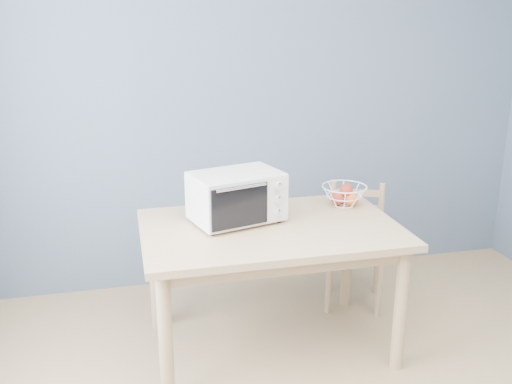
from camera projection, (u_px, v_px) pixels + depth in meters
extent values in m
cube|color=slate|center=(258.00, 99.00, 3.89)|extent=(4.00, 0.01, 2.60)
cube|color=tan|center=(270.00, 229.00, 3.12)|extent=(1.40, 0.90, 0.04)
cylinder|color=tan|center=(166.00, 339.00, 2.75)|extent=(0.07, 0.07, 0.71)
cylinder|color=tan|center=(400.00, 310.00, 3.03)|extent=(0.07, 0.07, 0.71)
cylinder|color=tan|center=(155.00, 274.00, 3.44)|extent=(0.07, 0.07, 0.71)
cylinder|color=tan|center=(347.00, 255.00, 3.71)|extent=(0.07, 0.07, 0.71)
cube|color=white|center=(236.00, 196.00, 3.14)|extent=(0.55, 0.44, 0.27)
cube|color=black|center=(226.00, 198.00, 3.11)|extent=(0.37, 0.35, 0.21)
cube|color=black|center=(240.00, 207.00, 2.97)|extent=(0.32, 0.10, 0.22)
cylinder|color=silver|center=(241.00, 188.00, 2.92)|extent=(0.28, 0.09, 0.01)
cube|color=white|center=(278.00, 199.00, 3.08)|extent=(0.13, 0.04, 0.25)
cylinder|color=black|center=(213.00, 234.00, 2.98)|extent=(0.03, 0.03, 0.02)
cylinder|color=black|center=(279.00, 221.00, 3.17)|extent=(0.03, 0.03, 0.02)
cylinder|color=black|center=(194.00, 219.00, 3.19)|extent=(0.03, 0.03, 0.02)
cylinder|color=black|center=(258.00, 208.00, 3.38)|extent=(0.03, 0.03, 0.02)
cylinder|color=silver|center=(279.00, 186.00, 3.05)|extent=(0.05, 0.03, 0.05)
cylinder|color=silver|center=(279.00, 200.00, 3.07)|extent=(0.05, 0.03, 0.05)
cylinder|color=silver|center=(279.00, 213.00, 3.10)|extent=(0.05, 0.03, 0.05)
torus|color=white|center=(345.00, 187.00, 3.40)|extent=(0.35, 0.35, 0.01)
torus|color=white|center=(344.00, 196.00, 3.42)|extent=(0.27, 0.27, 0.01)
torus|color=white|center=(344.00, 205.00, 3.43)|extent=(0.16, 0.16, 0.01)
sphere|color=#B0171C|center=(338.00, 198.00, 3.42)|extent=(0.08, 0.08, 0.08)
sphere|color=orange|center=(352.00, 199.00, 3.41)|extent=(0.08, 0.08, 0.08)
sphere|color=tan|center=(341.00, 196.00, 3.47)|extent=(0.08, 0.08, 0.08)
sphere|color=#B0171C|center=(346.00, 190.00, 3.40)|extent=(0.08, 0.08, 0.08)
cube|color=tan|center=(355.00, 246.00, 3.72)|extent=(0.48, 0.48, 0.03)
cylinder|color=tan|center=(329.00, 284.00, 3.66)|extent=(0.04, 0.04, 0.40)
cylinder|color=tan|center=(379.00, 288.00, 3.61)|extent=(0.04, 0.04, 0.40)
cylinder|color=tan|center=(330.00, 264.00, 3.96)|extent=(0.04, 0.04, 0.40)
cylinder|color=tan|center=(377.00, 267.00, 3.91)|extent=(0.04, 0.04, 0.40)
cylinder|color=tan|center=(333.00, 210.00, 3.84)|extent=(0.04, 0.04, 0.40)
cylinder|color=tan|center=(381.00, 212.00, 3.79)|extent=(0.04, 0.04, 0.40)
cube|color=tan|center=(356.00, 223.00, 3.84)|extent=(0.30, 0.14, 0.04)
cube|color=tan|center=(357.00, 208.00, 3.81)|extent=(0.30, 0.14, 0.04)
cube|color=tan|center=(358.00, 193.00, 3.78)|extent=(0.30, 0.14, 0.04)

